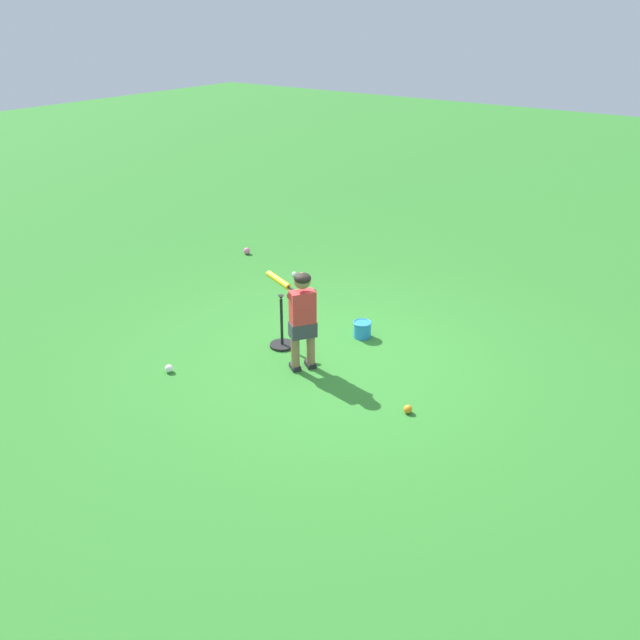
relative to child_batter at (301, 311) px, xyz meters
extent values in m
plane|color=#2D7528|center=(0.12, 0.32, -0.65)|extent=(40.00, 40.00, 0.00)
cube|color=#232328|center=(-0.04, -0.07, -0.63)|extent=(0.17, 0.16, 0.05)
cylinder|color=#996B4C|center=(-0.02, -0.08, -0.44)|extent=(0.09, 0.09, 0.34)
cube|color=#232328|center=(0.06, 0.07, -0.63)|extent=(0.17, 0.16, 0.05)
cylinder|color=#996B4C|center=(0.08, 0.06, -0.44)|extent=(0.09, 0.09, 0.34)
cube|color=#383842|center=(0.03, -0.01, -0.19)|extent=(0.28, 0.31, 0.16)
cube|color=red|center=(0.03, -0.01, 0.06)|extent=(0.26, 0.29, 0.34)
sphere|color=#996B4C|center=(0.03, -0.01, 0.34)|extent=(0.17, 0.17, 0.17)
ellipsoid|color=black|center=(0.04, -0.02, 0.37)|extent=(0.24, 0.24, 0.11)
sphere|color=yellow|center=(-0.09, 0.07, 0.15)|extent=(0.04, 0.04, 0.04)
cylinder|color=black|center=(-0.18, 0.09, 0.16)|extent=(0.14, 0.06, 0.05)
cylinder|color=yellow|center=(-0.41, 0.14, 0.20)|extent=(0.35, 0.15, 0.11)
sphere|color=yellow|center=(-0.57, 0.18, 0.22)|extent=(0.07, 0.07, 0.07)
cylinder|color=red|center=(-0.08, 0.02, 0.16)|extent=(0.13, 0.31, 0.14)
cylinder|color=red|center=(-0.04, 0.07, 0.16)|extent=(0.31, 0.12, 0.14)
sphere|color=pink|center=(-2.84, 2.32, -0.60)|extent=(0.10, 0.10, 0.10)
sphere|color=white|center=(-1.05, -0.90, -0.61)|extent=(0.09, 0.09, 0.09)
sphere|color=orange|center=(1.34, -0.11, -0.61)|extent=(0.08, 0.08, 0.08)
sphere|color=white|center=(-1.67, 2.01, -0.61)|extent=(0.07, 0.07, 0.07)
cylinder|color=black|center=(-0.47, 0.25, -0.64)|extent=(0.28, 0.28, 0.03)
cylinder|color=black|center=(-0.47, 0.25, -0.35)|extent=(0.03, 0.03, 0.55)
cone|color=black|center=(-0.47, 0.25, -0.05)|extent=(0.07, 0.07, 0.04)
cylinder|color=#2884DB|center=(0.13, 0.98, -0.56)|extent=(0.20, 0.20, 0.18)
torus|color=#2884DB|center=(0.13, 0.98, -0.47)|extent=(0.22, 0.22, 0.02)
camera|label=1|loc=(3.84, -4.94, 2.85)|focal=37.93mm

